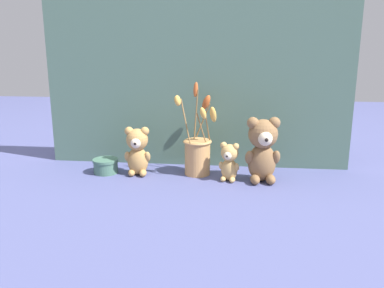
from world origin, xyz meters
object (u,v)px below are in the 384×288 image
teddy_bear_small (229,161)px  flower_vase (198,151)px  teddy_bear_medium (137,150)px  decorative_tin_tall (106,166)px  teddy_bear_large (263,149)px

teddy_bear_small → flower_vase: 0.13m
teddy_bear_medium → decorative_tin_tall: 0.14m
teddy_bear_large → flower_vase: bearing=165.7°
teddy_bear_large → flower_vase: size_ratio=0.68×
teddy_bear_small → decorative_tin_tall: (-0.46, 0.04, -0.04)m
teddy_bear_medium → flower_vase: flower_vase is taller
teddy_bear_large → teddy_bear_small: bearing=-178.6°
teddy_bear_medium → teddy_bear_small: bearing=-5.0°
flower_vase → teddy_bear_medium: bearing=-171.7°
flower_vase → decorative_tin_tall: bearing=-175.8°
teddy_bear_medium → flower_vase: (0.22, 0.03, -0.01)m
teddy_bear_large → teddy_bear_medium: teddy_bear_large is taller
teddy_bear_large → teddy_bear_medium: (-0.45, 0.03, -0.03)m
decorative_tin_tall → teddy_bear_small: bearing=-4.5°
teddy_bear_small → flower_vase: flower_vase is taller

